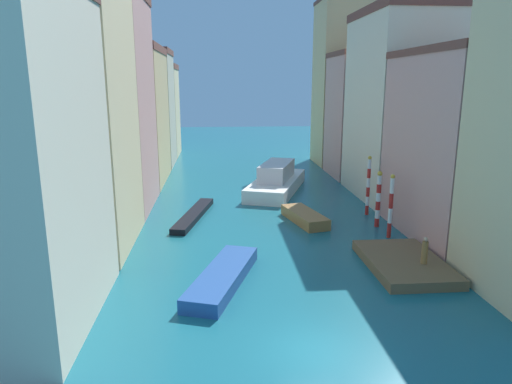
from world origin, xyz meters
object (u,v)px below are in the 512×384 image
object	(u,v)px
mooring_pole_1	(378,198)
vaporetto_white	(277,181)
person_on_dock	(425,251)
mooring_pole_0	(391,206)
mooring_pole_2	(368,185)
motorboat_1	(305,217)
waterfront_dock	(404,263)
gondola_black	(194,215)
motorboat_0	(223,277)

from	to	relation	value
mooring_pole_1	vaporetto_white	world-z (taller)	mooring_pole_1
person_on_dock	mooring_pole_0	world-z (taller)	mooring_pole_0
mooring_pole_2	motorboat_1	bearing A→B (deg)	-163.39
waterfront_dock	gondola_black	world-z (taller)	waterfront_dock
mooring_pole_0	mooring_pole_1	world-z (taller)	mooring_pole_0
person_on_dock	mooring_pole_1	bearing A→B (deg)	87.86
person_on_dock	mooring_pole_2	xyz separation A→B (m)	(0.64, 12.31, 1.22)
waterfront_dock	vaporetto_white	size ratio (longest dim) A/B	0.55
motorboat_1	gondola_black	bearing A→B (deg)	167.26
waterfront_dock	person_on_dock	size ratio (longest dim) A/B	4.34
mooring_pole_2	vaporetto_white	distance (m)	11.38
mooring_pole_0	vaporetto_white	distance (m)	16.44
mooring_pole_0	motorboat_0	bearing A→B (deg)	-150.59
vaporetto_white	mooring_pole_1	bearing A→B (deg)	-63.62
vaporetto_white	motorboat_1	bearing A→B (deg)	-85.45
mooring_pole_1	mooring_pole_2	size ratio (longest dim) A/B	0.87
vaporetto_white	gondola_black	world-z (taller)	vaporetto_white
mooring_pole_2	motorboat_1	size ratio (longest dim) A/B	0.86
person_on_dock	mooring_pole_0	bearing A→B (deg)	87.21
waterfront_dock	motorboat_1	distance (m)	10.65
mooring_pole_1	mooring_pole_2	xyz separation A→B (m)	(0.30, 3.36, 0.31)
mooring_pole_2	mooring_pole_0	bearing A→B (deg)	-93.14
person_on_dock	mooring_pole_1	size ratio (longest dim) A/B	0.37
waterfront_dock	mooring_pole_1	xyz separation A→B (m)	(1.14, 8.11, 1.95)
mooring_pole_0	motorboat_1	xyz separation A→B (m)	(-5.34, 4.29, -1.95)
vaporetto_white	waterfront_dock	bearing A→B (deg)	-76.17
person_on_dock	vaporetto_white	distance (m)	22.31
person_on_dock	gondola_black	xyz separation A→B (m)	(-13.94, 12.64, -1.10)
mooring_pole_1	motorboat_0	distance (m)	15.42
mooring_pole_2	vaporetto_white	bearing A→B (deg)	125.36
mooring_pole_1	waterfront_dock	bearing A→B (deg)	-97.99
motorboat_1	mooring_pole_0	bearing A→B (deg)	-38.78
person_on_dock	gondola_black	distance (m)	18.85
gondola_black	waterfront_dock	bearing A→B (deg)	-41.92
vaporetto_white	gondola_black	xyz separation A→B (m)	(-8.05, -8.87, -0.87)
motorboat_0	gondola_black	bearing A→B (deg)	99.53
mooring_pole_1	motorboat_1	bearing A→B (deg)	162.73
person_on_dock	motorboat_0	bearing A→B (deg)	-177.77
mooring_pole_0	motorboat_1	distance (m)	7.12
gondola_black	mooring_pole_2	bearing A→B (deg)	-1.28
person_on_dock	vaporetto_white	size ratio (longest dim) A/B	0.13
mooring_pole_0	mooring_pole_1	bearing A→B (deg)	89.45
waterfront_dock	motorboat_0	world-z (taller)	motorboat_0
mooring_pole_2	mooring_pole_1	bearing A→B (deg)	-95.16
motorboat_0	person_on_dock	bearing A→B (deg)	2.23
waterfront_dock	mooring_pole_2	xyz separation A→B (m)	(1.44, 11.46, 2.27)
gondola_black	mooring_pole_1	bearing A→B (deg)	-14.47
motorboat_0	mooring_pole_0	bearing A→B (deg)	29.41
motorboat_0	motorboat_1	world-z (taller)	motorboat_1
mooring_pole_0	mooring_pole_2	xyz separation A→B (m)	(0.33, 5.98, 0.18)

